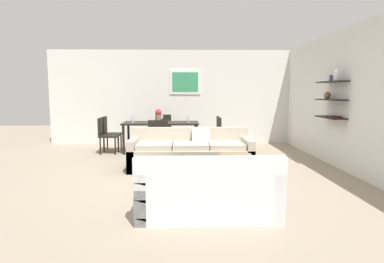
{
  "coord_description": "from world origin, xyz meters",
  "views": [
    {
      "loc": [
        -0.05,
        -6.03,
        1.49
      ],
      "look_at": [
        0.11,
        0.2,
        0.75
      ],
      "focal_mm": 30.74,
      "sensor_mm": 36.0,
      "label": 1
    }
  ],
  "objects_px": {
    "coffee_table": "(199,173)",
    "dining_chair_right_far": "(214,131)",
    "loveseat_white": "(208,191)",
    "dining_chair_foot": "(159,136)",
    "wine_glass_right_near": "(189,118)",
    "wine_glass_left_near": "(132,117)",
    "dining_chair_right_near": "(215,133)",
    "dining_chair_head": "(163,128)",
    "candle_jar": "(217,162)",
    "dining_table": "(161,125)",
    "dining_chair_left_far": "(109,131)",
    "wine_glass_left_far": "(134,117)",
    "centerpiece_vase": "(158,115)",
    "decorative_bowl": "(200,160)",
    "sofa_beige": "(191,154)",
    "dining_chair_left_near": "(106,133)",
    "wine_glass_head": "(162,117)",
    "wine_glass_right_far": "(188,118)",
    "apple_on_coffee_table": "(183,159)"
  },
  "relations": [
    {
      "from": "dining_chair_left_far",
      "to": "sofa_beige",
      "type": "bearing_deg",
      "value": -44.98
    },
    {
      "from": "candle_jar",
      "to": "dining_chair_foot",
      "type": "height_order",
      "value": "dining_chair_foot"
    },
    {
      "from": "dining_table",
      "to": "dining_chair_left_far",
      "type": "xyz_separation_m",
      "value": [
        -1.35,
        0.19,
        -0.17
      ]
    },
    {
      "from": "candle_jar",
      "to": "wine_glass_left_near",
      "type": "xyz_separation_m",
      "value": [
        -1.79,
        3.08,
        0.47
      ]
    },
    {
      "from": "candle_jar",
      "to": "apple_on_coffee_table",
      "type": "bearing_deg",
      "value": 161.91
    },
    {
      "from": "coffee_table",
      "to": "wine_glass_left_far",
      "type": "distance_m",
      "value": 3.56
    },
    {
      "from": "dining_chair_foot",
      "to": "wine_glass_left_near",
      "type": "bearing_deg",
      "value": 133.76
    },
    {
      "from": "dining_chair_right_near",
      "to": "dining_chair_head",
      "type": "distance_m",
      "value": 1.69
    },
    {
      "from": "dining_chair_right_far",
      "to": "candle_jar",
      "type": "bearing_deg",
      "value": -94.23
    },
    {
      "from": "dining_chair_right_far",
      "to": "wine_glass_right_near",
      "type": "bearing_deg",
      "value": -155.81
    },
    {
      "from": "sofa_beige",
      "to": "dining_chair_right_far",
      "type": "distance_m",
      "value": 2.16
    },
    {
      "from": "candle_jar",
      "to": "dining_chair_foot",
      "type": "distance_m",
      "value": 2.6
    },
    {
      "from": "dining_chair_foot",
      "to": "dining_chair_left_far",
      "type": "bearing_deg",
      "value": 142.93
    },
    {
      "from": "coffee_table",
      "to": "dining_chair_right_near",
      "type": "bearing_deg",
      "value": 79.42
    },
    {
      "from": "decorative_bowl",
      "to": "candle_jar",
      "type": "xyz_separation_m",
      "value": [
        0.26,
        -0.11,
        -0.01
      ]
    },
    {
      "from": "dining_table",
      "to": "dining_chair_foot",
      "type": "height_order",
      "value": "dining_chair_foot"
    },
    {
      "from": "dining_chair_right_near",
      "to": "dining_chair_right_far",
      "type": "relative_size",
      "value": 1.0
    },
    {
      "from": "dining_chair_right_near",
      "to": "decorative_bowl",
      "type": "bearing_deg",
      "value": -100.0
    },
    {
      "from": "dining_table",
      "to": "wine_glass_left_far",
      "type": "height_order",
      "value": "wine_glass_left_far"
    },
    {
      "from": "decorative_bowl",
      "to": "dining_chair_head",
      "type": "height_order",
      "value": "dining_chair_head"
    },
    {
      "from": "loveseat_white",
      "to": "dining_chair_foot",
      "type": "bearing_deg",
      "value": 103.96
    },
    {
      "from": "wine_glass_right_near",
      "to": "wine_glass_left_near",
      "type": "distance_m",
      "value": 1.39
    },
    {
      "from": "dining_chair_right_near",
      "to": "dining_chair_head",
      "type": "bearing_deg",
      "value": 142.93
    },
    {
      "from": "sofa_beige",
      "to": "wine_glass_head",
      "type": "relative_size",
      "value": 14.91
    },
    {
      "from": "sofa_beige",
      "to": "apple_on_coffee_table",
      "type": "height_order",
      "value": "sofa_beige"
    },
    {
      "from": "dining_chair_right_near",
      "to": "dining_chair_right_far",
      "type": "distance_m",
      "value": 0.38
    },
    {
      "from": "candle_jar",
      "to": "dining_chair_left_far",
      "type": "bearing_deg",
      "value": 125.93
    },
    {
      "from": "dining_chair_head",
      "to": "candle_jar",
      "type": "bearing_deg",
      "value": -74.7
    },
    {
      "from": "loveseat_white",
      "to": "dining_chair_right_far",
      "type": "distance_m",
      "value": 4.54
    },
    {
      "from": "wine_glass_left_near",
      "to": "loveseat_white",
      "type": "bearing_deg",
      "value": -69.69
    },
    {
      "from": "dining_chair_right_near",
      "to": "wine_glass_left_far",
      "type": "bearing_deg",
      "value": 171.81
    },
    {
      "from": "dining_chair_head",
      "to": "wine_glass_right_far",
      "type": "distance_m",
      "value": 1.06
    },
    {
      "from": "coffee_table",
      "to": "dining_chair_right_far",
      "type": "xyz_separation_m",
      "value": [
        0.53,
        3.24,
        0.31
      ]
    },
    {
      "from": "dining_chair_right_near",
      "to": "dining_chair_right_far",
      "type": "height_order",
      "value": "same"
    },
    {
      "from": "dining_chair_head",
      "to": "dining_chair_left_near",
      "type": "distance_m",
      "value": 1.69
    },
    {
      "from": "dining_chair_right_far",
      "to": "wine_glass_left_near",
      "type": "relative_size",
      "value": 4.77
    },
    {
      "from": "candle_jar",
      "to": "dining_table",
      "type": "xyz_separation_m",
      "value": [
        -1.1,
        3.18,
        0.27
      ]
    },
    {
      "from": "wine_glass_left_far",
      "to": "wine_glass_left_near",
      "type": "bearing_deg",
      "value": -90.0
    },
    {
      "from": "dining_chair_head",
      "to": "dining_chair_foot",
      "type": "distance_m",
      "value": 1.66
    },
    {
      "from": "coffee_table",
      "to": "candle_jar",
      "type": "relative_size",
      "value": 13.23
    },
    {
      "from": "coffee_table",
      "to": "dining_chair_left_near",
      "type": "bearing_deg",
      "value": 127.07
    },
    {
      "from": "dining_chair_right_near",
      "to": "wine_glass_right_near",
      "type": "xyz_separation_m",
      "value": [
        -0.65,
        0.09,
        0.36
      ]
    },
    {
      "from": "dining_chair_right_near",
      "to": "wine_glass_left_near",
      "type": "xyz_separation_m",
      "value": [
        -2.04,
        0.09,
        0.38
      ]
    },
    {
      "from": "dining_chair_foot",
      "to": "centerpiece_vase",
      "type": "distance_m",
      "value": 0.91
    },
    {
      "from": "decorative_bowl",
      "to": "wine_glass_right_far",
      "type": "relative_size",
      "value": 2.51
    },
    {
      "from": "dining_table",
      "to": "dining_chair_foot",
      "type": "distance_m",
      "value": 0.85
    },
    {
      "from": "decorative_bowl",
      "to": "wine_glass_left_far",
      "type": "bearing_deg",
      "value": 115.73
    },
    {
      "from": "dining_chair_left_far",
      "to": "wine_glass_left_near",
      "type": "height_order",
      "value": "wine_glass_left_near"
    },
    {
      "from": "sofa_beige",
      "to": "dining_chair_foot",
      "type": "bearing_deg",
      "value": 124.35
    },
    {
      "from": "apple_on_coffee_table",
      "to": "dining_chair_head",
      "type": "distance_m",
      "value": 3.88
    }
  ]
}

